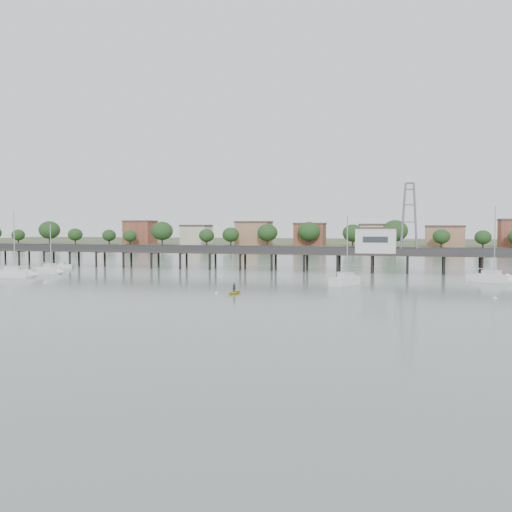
{
  "coord_description": "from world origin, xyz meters",
  "views": [
    {
      "loc": [
        31.91,
        -58.86,
        9.48
      ],
      "look_at": [
        4.43,
        42.0,
        4.0
      ],
      "focal_mm": 40.0,
      "sensor_mm": 36.0,
      "label": 1
    }
  ],
  "objects_px": {
    "sailboat_b": "(53,270)",
    "pier": "(258,252)",
    "lattice_tower": "(409,218)",
    "white_tender": "(65,266)",
    "sailboat_c": "(349,281)",
    "yellow_dinghy": "(234,294)",
    "sailboat_e": "(499,279)",
    "sailboat_a": "(19,274)"
  },
  "relations": [
    {
      "from": "pier",
      "to": "sailboat_e",
      "type": "bearing_deg",
      "value": -19.31
    },
    {
      "from": "lattice_tower",
      "to": "yellow_dinghy",
      "type": "bearing_deg",
      "value": -118.55
    },
    {
      "from": "sailboat_c",
      "to": "sailboat_b",
      "type": "distance_m",
      "value": 59.62
    },
    {
      "from": "sailboat_c",
      "to": "white_tender",
      "type": "relative_size",
      "value": 3.13
    },
    {
      "from": "sailboat_a",
      "to": "sailboat_b",
      "type": "height_order",
      "value": "sailboat_a"
    },
    {
      "from": "sailboat_a",
      "to": "yellow_dinghy",
      "type": "height_order",
      "value": "sailboat_a"
    },
    {
      "from": "sailboat_b",
      "to": "lattice_tower",
      "type": "bearing_deg",
      "value": 25.8
    },
    {
      "from": "sailboat_a",
      "to": "white_tender",
      "type": "relative_size",
      "value": 3.46
    },
    {
      "from": "pier",
      "to": "lattice_tower",
      "type": "xyz_separation_m",
      "value": [
        31.5,
        0.0,
        7.31
      ]
    },
    {
      "from": "sailboat_e",
      "to": "lattice_tower",
      "type": "bearing_deg",
      "value": 161.08
    },
    {
      "from": "white_tender",
      "to": "lattice_tower",
      "type": "bearing_deg",
      "value": -6.01
    },
    {
      "from": "pier",
      "to": "sailboat_e",
      "type": "relative_size",
      "value": 10.97
    },
    {
      "from": "yellow_dinghy",
      "to": "sailboat_b",
      "type": "bearing_deg",
      "value": 158.48
    },
    {
      "from": "pier",
      "to": "lattice_tower",
      "type": "bearing_deg",
      "value": 0.0
    },
    {
      "from": "sailboat_b",
      "to": "yellow_dinghy",
      "type": "height_order",
      "value": "sailboat_b"
    },
    {
      "from": "lattice_tower",
      "to": "sailboat_c",
      "type": "height_order",
      "value": "lattice_tower"
    },
    {
      "from": "sailboat_a",
      "to": "sailboat_b",
      "type": "relative_size",
      "value": 1.26
    },
    {
      "from": "pier",
      "to": "sailboat_b",
      "type": "relative_size",
      "value": 14.61
    },
    {
      "from": "sailboat_e",
      "to": "sailboat_a",
      "type": "height_order",
      "value": "sailboat_e"
    },
    {
      "from": "sailboat_a",
      "to": "pier",
      "type": "bearing_deg",
      "value": 20.06
    },
    {
      "from": "sailboat_c",
      "to": "sailboat_e",
      "type": "bearing_deg",
      "value": -36.95
    },
    {
      "from": "sailboat_b",
      "to": "yellow_dinghy",
      "type": "bearing_deg",
      "value": -17.53
    },
    {
      "from": "sailboat_e",
      "to": "pier",
      "type": "bearing_deg",
      "value": -170.62
    },
    {
      "from": "sailboat_a",
      "to": "white_tender",
      "type": "distance_m",
      "value": 22.84
    },
    {
      "from": "lattice_tower",
      "to": "sailboat_e",
      "type": "bearing_deg",
      "value": -47.6
    },
    {
      "from": "sailboat_b",
      "to": "white_tender",
      "type": "height_order",
      "value": "sailboat_b"
    },
    {
      "from": "sailboat_e",
      "to": "white_tender",
      "type": "xyz_separation_m",
      "value": [
        -89.92,
        10.04,
        -0.22
      ]
    },
    {
      "from": "pier",
      "to": "sailboat_c",
      "type": "relative_size",
      "value": 12.78
    },
    {
      "from": "sailboat_b",
      "to": "pier",
      "type": "bearing_deg",
      "value": 38.03
    },
    {
      "from": "pier",
      "to": "sailboat_b",
      "type": "xyz_separation_m",
      "value": [
        -36.98,
        -20.24,
        -3.14
      ]
    },
    {
      "from": "sailboat_b",
      "to": "white_tender",
      "type": "distance_m",
      "value": 15.54
    },
    {
      "from": "yellow_dinghy",
      "to": "sailboat_e",
      "type": "bearing_deg",
      "value": 40.4
    },
    {
      "from": "lattice_tower",
      "to": "white_tender",
      "type": "xyz_separation_m",
      "value": [
        -75.1,
        -6.19,
        -10.68
      ]
    },
    {
      "from": "lattice_tower",
      "to": "sailboat_c",
      "type": "xyz_separation_m",
      "value": [
        -9.15,
        -26.2,
        -10.45
      ]
    },
    {
      "from": "sailboat_c",
      "to": "yellow_dinghy",
      "type": "bearing_deg",
      "value": 170.23
    },
    {
      "from": "lattice_tower",
      "to": "yellow_dinghy",
      "type": "height_order",
      "value": "lattice_tower"
    },
    {
      "from": "sailboat_a",
      "to": "white_tender",
      "type": "xyz_separation_m",
      "value": [
        -5.14,
        22.26,
        -0.22
      ]
    },
    {
      "from": "white_tender",
      "to": "yellow_dinghy",
      "type": "height_order",
      "value": "yellow_dinghy"
    },
    {
      "from": "sailboat_e",
      "to": "sailboat_b",
      "type": "xyz_separation_m",
      "value": [
        -83.29,
        -4.01,
        0.02
      ]
    },
    {
      "from": "lattice_tower",
      "to": "sailboat_e",
      "type": "height_order",
      "value": "lattice_tower"
    },
    {
      "from": "sailboat_c",
      "to": "yellow_dinghy",
      "type": "relative_size",
      "value": 4.08
    },
    {
      "from": "sailboat_e",
      "to": "white_tender",
      "type": "bearing_deg",
      "value": -157.68
    }
  ]
}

